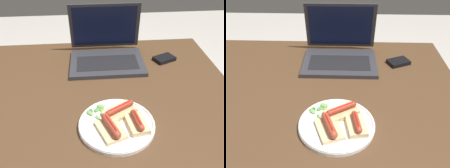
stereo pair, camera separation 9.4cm
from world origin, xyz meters
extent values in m
cube|color=#4C331E|center=(0.00, 0.00, 0.72)|extent=(1.22, 0.87, 0.04)
cylinder|color=#4C331E|center=(0.52, 0.34, 0.35)|extent=(0.05, 0.05, 0.70)
cylinder|color=#4C331E|center=(-0.52, 0.34, 0.35)|extent=(0.05, 0.05, 0.70)
cube|color=#2D2D33|center=(0.10, 0.18, 0.74)|extent=(0.34, 0.25, 0.02)
cube|color=black|center=(0.10, 0.17, 0.75)|extent=(0.28, 0.14, 0.00)
cube|color=#2D2D33|center=(0.10, 0.33, 0.87)|extent=(0.34, 0.05, 0.23)
cube|color=#0C1433|center=(0.10, 0.32, 0.87)|extent=(0.31, 0.03, 0.20)
cylinder|color=white|center=(0.10, -0.23, 0.74)|extent=(0.26, 0.26, 0.01)
torus|color=white|center=(0.10, -0.23, 0.75)|extent=(0.26, 0.26, 0.01)
cube|color=#D6B784|center=(0.17, -0.25, 0.76)|extent=(0.08, 0.10, 0.02)
cylinder|color=#9E3D28|center=(0.17, -0.25, 0.78)|extent=(0.03, 0.08, 0.02)
sphere|color=#9E3D28|center=(0.17, -0.29, 0.78)|extent=(0.02, 0.02, 0.02)
sphere|color=#9E3D28|center=(0.16, -0.21, 0.78)|extent=(0.02, 0.02, 0.02)
cylinder|color=red|center=(0.17, -0.25, 0.79)|extent=(0.02, 0.07, 0.00)
cube|color=#D6B784|center=(0.08, -0.26, 0.76)|extent=(0.11, 0.13, 0.01)
cylinder|color=#9E3D28|center=(0.08, -0.26, 0.77)|extent=(0.06, 0.09, 0.03)
sphere|color=#9E3D28|center=(0.10, -0.31, 0.77)|extent=(0.03, 0.03, 0.03)
sphere|color=#9E3D28|center=(0.06, -0.22, 0.77)|extent=(0.03, 0.03, 0.03)
cylinder|color=red|center=(0.08, -0.26, 0.79)|extent=(0.03, 0.07, 0.01)
cube|color=tan|center=(0.12, -0.18, 0.76)|extent=(0.13, 0.12, 0.02)
cylinder|color=maroon|center=(0.12, -0.18, 0.77)|extent=(0.09, 0.07, 0.02)
sphere|color=maroon|center=(0.16, -0.16, 0.77)|extent=(0.02, 0.02, 0.02)
sphere|color=maroon|center=(0.08, -0.21, 0.77)|extent=(0.02, 0.02, 0.02)
cylinder|color=red|center=(0.12, -0.18, 0.79)|extent=(0.07, 0.05, 0.01)
ellipsoid|color=#709E4C|center=(0.01, -0.17, 0.75)|extent=(0.03, 0.03, 0.01)
ellipsoid|color=#709E4C|center=(0.05, -0.14, 0.75)|extent=(0.04, 0.03, 0.01)
ellipsoid|color=#709E4C|center=(0.06, -0.16, 0.75)|extent=(0.03, 0.03, 0.01)
ellipsoid|color=#2D662D|center=(0.02, -0.16, 0.75)|extent=(0.02, 0.03, 0.01)
ellipsoid|color=#709E4C|center=(0.04, -0.20, 0.75)|extent=(0.02, 0.03, 0.01)
ellipsoid|color=#709E4C|center=(0.06, -0.19, 0.75)|extent=(0.02, 0.03, 0.00)
ellipsoid|color=#4C8E3D|center=(0.04, -0.16, 0.75)|extent=(0.03, 0.03, 0.01)
cube|color=black|center=(0.38, 0.20, 0.74)|extent=(0.12, 0.10, 0.02)
camera|label=1|loc=(0.03, -0.84, 1.34)|focal=40.00mm
camera|label=2|loc=(0.13, -0.84, 1.34)|focal=40.00mm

